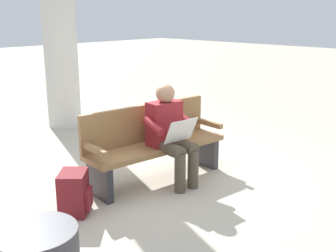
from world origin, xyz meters
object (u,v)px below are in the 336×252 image
(person_seated, at_px, (170,132))
(support_pillar, at_px, (58,9))
(bench_near, at_px, (153,142))
(backpack, at_px, (74,193))

(person_seated, distance_m, support_pillar, 3.52)
(bench_near, bearing_deg, person_seated, 107.00)
(person_seated, bearing_deg, backpack, -0.34)
(bench_near, distance_m, support_pillar, 3.39)
(bench_near, bearing_deg, backpack, 10.74)
(bench_near, xyz_separation_m, support_pillar, (-0.63, -2.95, 1.56))
(bench_near, relative_size, backpack, 4.19)
(person_seated, xyz_separation_m, support_pillar, (-0.58, -3.19, 1.39))
(bench_near, height_order, support_pillar, support_pillar)
(person_seated, relative_size, backpack, 2.69)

